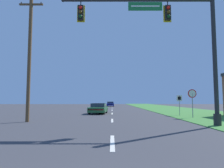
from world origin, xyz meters
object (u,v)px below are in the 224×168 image
stop_sign (192,97)px  route_sign_post (179,101)px  far_car (110,104)px  signal_mast (178,39)px  car_ahead (98,108)px  utility_pole_near (29,54)px

stop_sign → route_sign_post: bearing=95.7°
far_car → stop_sign: bearing=-77.4°
signal_mast → stop_sign: bearing=61.3°
far_car → car_ahead: bearing=-92.4°
signal_mast → far_car: 39.84m
stop_sign → utility_pole_near: size_ratio=0.26×
car_ahead → stop_sign: bearing=-33.5°
stop_sign → utility_pole_near: utility_pole_near is taller
signal_mast → stop_sign: signal_mast is taller
far_car → signal_mast: bearing=-83.4°
signal_mast → stop_sign: size_ratio=3.94×
stop_sign → signal_mast: bearing=-118.7°
stop_sign → route_sign_post: 2.69m
signal_mast → car_ahead: bearing=116.8°
car_ahead → far_car: 27.99m
signal_mast → stop_sign: 7.23m
far_car → route_sign_post: 31.96m
far_car → route_sign_post: route_sign_post is taller
signal_mast → route_sign_post: bearing=71.4°
signal_mast → utility_pole_near: utility_pole_near is taller
far_car → route_sign_post: bearing=-76.8°
route_sign_post → utility_pole_near: (-13.04, -5.84, 3.50)m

